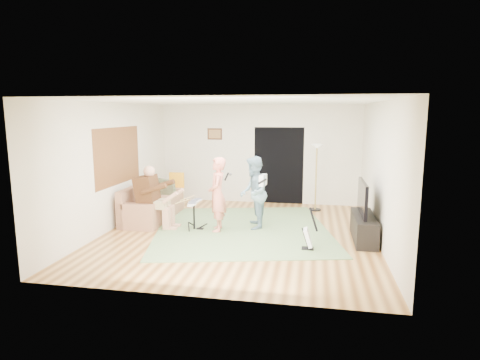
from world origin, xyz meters
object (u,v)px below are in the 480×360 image
drum_kit (194,217)px  television (363,198)px  tv_cabinet (364,228)px  guitarist (254,193)px  singer (217,195)px  sofa (150,208)px  guitar_spare (308,238)px  dining_chair (176,197)px  torchiere_lamp (316,165)px

drum_kit → television: bearing=-1.6°
tv_cabinet → guitarist: bearing=169.3°
drum_kit → tv_cabinet: size_ratio=0.46×
singer → guitarist: size_ratio=1.00×
sofa → guitar_spare: sofa is taller
guitarist → dining_chair: size_ratio=1.66×
television → drum_kit: bearing=178.4°
guitar_spare → dining_chair: (-3.44, 2.53, 0.11)m
torchiere_lamp → television: 2.52m
drum_kit → tv_cabinet: bearing=-1.5°
singer → television: size_ratio=1.33×
singer → television: singer is taller
sofa → guitarist: guitarist is taller
drum_kit → dining_chair: 1.95m
singer → guitarist: bearing=104.6°
singer → drum_kit: bearing=-101.6°
television → guitarist: bearing=169.1°
guitar_spare → television: size_ratio=0.67×
dining_chair → drum_kit: bearing=-61.0°
torchiere_lamp → television: size_ratio=1.43×
drum_kit → tv_cabinet: 3.50m
drum_kit → dining_chair: size_ratio=0.68×
tv_cabinet → drum_kit: bearing=178.5°
singer → torchiere_lamp: size_ratio=0.93×
sofa → tv_cabinet: (4.79, -0.74, -0.02)m
singer → dining_chair: size_ratio=1.66×
drum_kit → television: 3.50m
guitarist → guitar_spare: 1.78m
tv_cabinet → television: bearing=180.0°
television → torchiere_lamp: bearing=110.8°
sofa → tv_cabinet: size_ratio=1.45×
guitarist → guitar_spare: guitarist is taller
singer → tv_cabinet: size_ratio=1.13×
guitar_spare → drum_kit: bearing=160.5°
guitarist → television: size_ratio=1.32×
guitarist → guitar_spare: bearing=36.5°
drum_kit → guitarist: size_ratio=0.41×
sofa → dining_chair: size_ratio=2.14×
sofa → drum_kit: bearing=-26.7°
sofa → guitarist: size_ratio=1.29×
guitarist → torchiere_lamp: 2.36m
singer → dining_chair: singer is taller
tv_cabinet → television: 0.60m
torchiere_lamp → television: (0.89, -2.34, -0.32)m
drum_kit → guitar_spare: guitar_spare is taller
sofa → torchiere_lamp: bearing=22.5°
guitarist → singer: bearing=-73.2°
television → guitar_spare: bearing=-142.8°
sofa → television: size_ratio=1.70×
sofa → guitar_spare: (3.73, -1.51, -0.04)m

